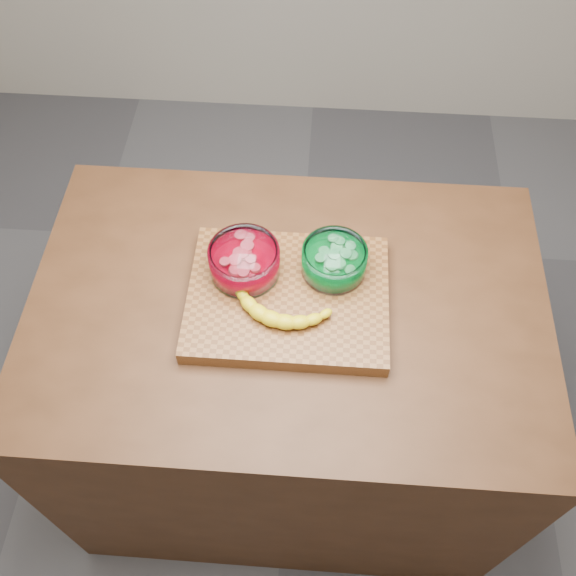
{
  "coord_description": "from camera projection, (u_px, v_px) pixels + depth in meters",
  "views": [
    {
      "loc": [
        0.06,
        -0.8,
        2.13
      ],
      "look_at": [
        0.0,
        0.0,
        0.96
      ],
      "focal_mm": 40.0,
      "sensor_mm": 36.0,
      "label": 1
    }
  ],
  "objects": [
    {
      "name": "bowl_green",
      "position": [
        334.0,
        261.0,
        1.44
      ],
      "size": [
        0.15,
        0.15,
        0.07
      ],
      "color": "white",
      "rests_on": "cutting_board"
    },
    {
      "name": "banana",
      "position": [
        281.0,
        303.0,
        1.4
      ],
      "size": [
        0.26,
        0.15,
        0.04
      ],
      "primitive_type": null,
      "color": "yellow",
      "rests_on": "cutting_board"
    },
    {
      "name": "counter",
      "position": [
        288.0,
        388.0,
        1.84
      ],
      "size": [
        1.2,
        0.8,
        0.9
      ],
      "primitive_type": "cube",
      "color": "#462815",
      "rests_on": "ground"
    },
    {
      "name": "ground",
      "position": [
        288.0,
        444.0,
        2.21
      ],
      "size": [
        3.5,
        3.5,
        0.0
      ],
      "primitive_type": "plane",
      "color": "#4F4F53",
      "rests_on": "ground"
    },
    {
      "name": "bowl_red",
      "position": [
        244.0,
        261.0,
        1.44
      ],
      "size": [
        0.16,
        0.16,
        0.07
      ],
      "color": "white",
      "rests_on": "cutting_board"
    },
    {
      "name": "cutting_board",
      "position": [
        288.0,
        298.0,
        1.45
      ],
      "size": [
        0.45,
        0.35,
        0.04
      ],
      "primitive_type": "cube",
      "color": "brown",
      "rests_on": "counter"
    }
  ]
}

